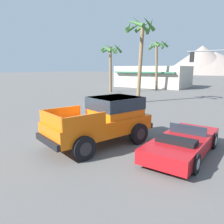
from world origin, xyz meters
name	(u,v)px	position (x,y,z in m)	size (l,w,h in m)	color
ground_plane	(98,142)	(0.00, 0.00, 0.00)	(320.00, 320.00, 0.00)	#5B5956
orange_pickup_truck	(105,118)	(0.34, 0.10, 1.14)	(3.29, 5.20, 2.03)	orange
red_convertible_car	(183,143)	(3.62, 0.73, 0.43)	(1.95, 4.50, 1.06)	#B21419
traffic_light_main	(212,65)	(2.09, 13.55, 3.55)	(3.90, 0.38, 5.03)	slate
palm_tree_tall	(157,52)	(-7.64, 24.13, 5.65)	(3.17, 2.92, 7.45)	brown
palm_tree_short	(140,39)	(-4.00, 11.52, 5.94)	(2.97, 2.93, 7.85)	brown
palm_tree_leaning	(111,55)	(-11.66, 17.74, 5.05)	(2.94, 2.94, 6.57)	brown
storefront_building	(153,76)	(-10.55, 29.44, 1.82)	(11.94, 8.39, 3.64)	#BCB2A3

